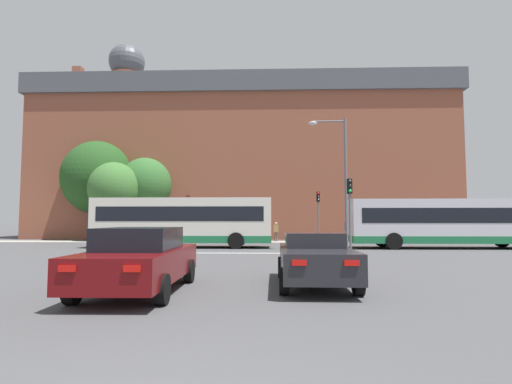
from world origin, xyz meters
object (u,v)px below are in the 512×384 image
(traffic_light_far_right, at_px, (318,208))
(street_lamp_junction, at_px, (340,170))
(pedestrian_walking_west, at_px, (276,230))
(car_roadster_right, at_px, (315,259))
(bus_crossing_trailing, at_px, (449,222))
(pedestrian_waiting, at_px, (348,228))
(traffic_light_far_left, at_px, (188,210))
(bus_crossing_lead, at_px, (183,221))
(car_saloon_left, at_px, (140,259))
(traffic_light_near_right, at_px, (350,203))
(pedestrian_walking_east, at_px, (144,230))

(traffic_light_far_right, xyz_separation_m, street_lamp_junction, (0.19, -8.74, 1.95))
(pedestrian_walking_west, bearing_deg, traffic_light_far_right, -26.68)
(car_roadster_right, height_order, pedestrian_walking_west, pedestrian_walking_west)
(bus_crossing_trailing, bearing_deg, pedestrian_waiting, -143.06)
(bus_crossing_trailing, distance_m, traffic_light_far_left, 18.70)
(car_roadster_right, xyz_separation_m, bus_crossing_lead, (-6.72, 14.66, 0.97))
(bus_crossing_lead, xyz_separation_m, bus_crossing_trailing, (16.70, -0.24, -0.06))
(car_saloon_left, xyz_separation_m, traffic_light_near_right, (7.42, 11.60, 1.88))
(car_roadster_right, relative_size, bus_crossing_trailing, 0.36)
(car_saloon_left, height_order, pedestrian_walking_west, pedestrian_walking_west)
(traffic_light_far_left, bearing_deg, street_lamp_junction, -37.85)
(car_roadster_right, xyz_separation_m, street_lamp_junction, (2.87, 12.33, 3.95))
(traffic_light_far_right, relative_size, pedestrian_waiting, 2.19)
(car_saloon_left, xyz_separation_m, pedestrian_walking_west, (3.69, 23.54, 0.12))
(bus_crossing_lead, relative_size, street_lamp_junction, 1.47)
(pedestrian_waiting, height_order, pedestrian_walking_east, pedestrian_waiting)
(street_lamp_junction, height_order, pedestrian_walking_west, street_lamp_junction)
(bus_crossing_lead, xyz_separation_m, pedestrian_waiting, (11.69, 6.42, -0.60))
(car_roadster_right, bearing_deg, bus_crossing_lead, 115.27)
(traffic_light_far_right, bearing_deg, bus_crossing_lead, -145.73)
(pedestrian_waiting, distance_m, pedestrian_walking_east, 16.43)
(bus_crossing_lead, distance_m, pedestrian_walking_west, 9.89)
(bus_crossing_trailing, bearing_deg, car_roadster_right, -34.67)
(car_roadster_right, height_order, traffic_light_far_left, traffic_light_far_left)
(car_roadster_right, xyz_separation_m, pedestrian_walking_west, (-0.67, 22.44, 0.21))
(bus_crossing_lead, xyz_separation_m, traffic_light_far_right, (9.40, 6.41, 1.02))
(traffic_light_far_right, relative_size, pedestrian_walking_west, 2.53)
(bus_crossing_lead, bearing_deg, street_lamp_junction, 76.34)
(car_roadster_right, height_order, pedestrian_waiting, pedestrian_waiting)
(bus_crossing_lead, distance_m, traffic_light_far_right, 11.42)
(traffic_light_near_right, xyz_separation_m, pedestrian_walking_east, (-14.52, 11.10, -1.76))
(traffic_light_far_left, bearing_deg, bus_crossing_trailing, -19.08)
(pedestrian_waiting, xyz_separation_m, pedestrian_walking_west, (-5.64, 1.36, -0.17))
(pedestrian_waiting, distance_m, pedestrian_walking_west, 5.80)
(car_roadster_right, xyz_separation_m, traffic_light_near_right, (3.07, 10.49, 1.96))
(car_roadster_right, distance_m, traffic_light_far_left, 21.99)
(bus_crossing_lead, height_order, street_lamp_junction, street_lamp_junction)
(bus_crossing_trailing, relative_size, street_lamp_junction, 1.61)
(bus_crossing_lead, height_order, bus_crossing_trailing, bus_crossing_lead)
(traffic_light_far_right, height_order, street_lamp_junction, street_lamp_junction)
(car_saloon_left, distance_m, street_lamp_junction, 15.73)
(car_saloon_left, distance_m, pedestrian_waiting, 24.06)
(car_roadster_right, bearing_deg, pedestrian_walking_west, 92.34)
(car_saloon_left, bearing_deg, traffic_light_near_right, 56.49)
(traffic_light_far_right, bearing_deg, street_lamp_junction, -88.76)
(car_saloon_left, height_order, pedestrian_walking_east, pedestrian_walking_east)
(traffic_light_near_right, bearing_deg, pedestrian_waiting, 79.82)
(traffic_light_far_right, xyz_separation_m, pedestrian_walking_west, (-3.35, 1.37, -1.79))
(pedestrian_walking_west, bearing_deg, pedestrian_walking_east, -179.87)
(street_lamp_junction, bearing_deg, traffic_light_near_right, -83.83)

